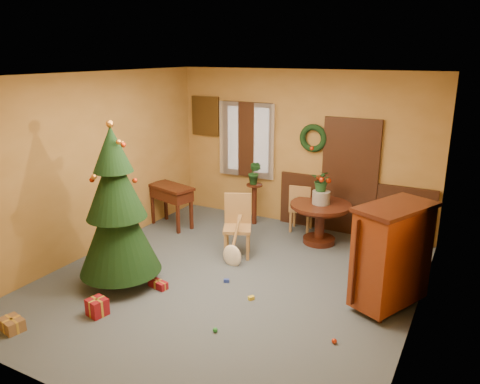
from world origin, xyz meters
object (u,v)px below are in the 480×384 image
Objects in this scene: dining_table at (320,216)px; chair_near at (237,223)px; sideboard at (392,254)px; christmas_tree at (117,210)px; writing_desk at (171,196)px.

dining_table is 1.49m from chair_near.
sideboard is at bearing -12.18° from chair_near.
chair_near is 0.72× the size of sideboard.
chair_near is (-1.03, -1.07, 0.04)m from dining_table.
sideboard is (3.48, 1.15, -0.37)m from christmas_tree.
sideboard reaches higher than dining_table.
dining_table is 3.46m from christmas_tree.
dining_table is 0.75× the size of sideboard.
christmas_tree is (-2.00, -2.76, 0.61)m from dining_table.
christmas_tree is (-0.96, -1.69, 0.57)m from chair_near.
dining_table is at bearing 46.00° from chair_near.
chair_near reaches higher than writing_desk.
dining_table is 1.03× the size of chair_near.
christmas_tree is at bearing -125.84° from dining_table.
chair_near is 2.03m from christmas_tree.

